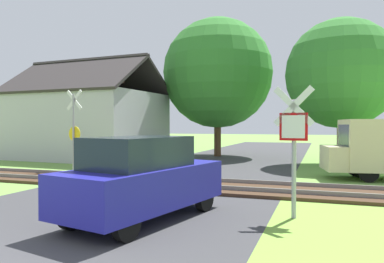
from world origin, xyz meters
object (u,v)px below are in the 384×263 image
house (88,123)px  tree_center (218,73)px  stop_sign_near (294,140)px  tree_right (341,74)px  parked_car (143,178)px  crossing_sign_far (74,127)px

house → tree_center: bearing=32.4°
stop_sign_near → tree_right: 12.28m
house → tree_right: size_ratio=1.22×
house → tree_center: tree_center is taller
stop_sign_near → parked_car: 3.35m
house → parked_car: 16.04m
crossing_sign_far → parked_car: crossing_sign_far is taller
crossing_sign_far → tree_center: 11.33m
crossing_sign_far → tree_center: bearing=79.4°
crossing_sign_far → parked_car: (6.37, -6.22, -1.05)m
house → parked_car: (10.00, -12.48, -1.25)m
tree_center → crossing_sign_far: bearing=-109.3°
house → tree_right: bearing=5.9°
stop_sign_near → house: (-13.02, 11.29, 0.44)m
parked_car → tree_right: bearing=83.6°
tree_right → tree_center: bearing=155.2°
tree_center → tree_right: bearing=-24.8°
crossing_sign_far → tree_center: size_ratio=0.40×
parked_car → house: bearing=141.4°
stop_sign_near → house: house is taller
house → tree_center: 8.82m
house → parked_car: size_ratio=2.10×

